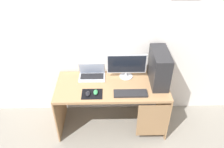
{
  "coord_description": "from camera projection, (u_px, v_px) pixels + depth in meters",
  "views": [
    {
      "loc": [
        -0.05,
        -2.29,
        2.56
      ],
      "look_at": [
        0.0,
        0.0,
        0.91
      ],
      "focal_mm": 35.76,
      "sensor_mm": 36.0,
      "label": 1
    }
  ],
  "objects": [
    {
      "name": "ground_plane",
      "position": [
        112.0,
        123.0,
        3.36
      ],
      "size": [
        8.0,
        8.0,
        0.0
      ],
      "primitive_type": "plane",
      "color": "gray"
    },
    {
      "name": "wall_back",
      "position": [
        112.0,
        33.0,
        2.89
      ],
      "size": [
        4.0,
        0.05,
        2.6
      ],
      "color": "silver",
      "rests_on": "ground_plane"
    },
    {
      "name": "desk",
      "position": [
        113.0,
        94.0,
        3.0
      ],
      "size": [
        1.47,
        0.65,
        0.73
      ],
      "color": "#A37A51",
      "rests_on": "ground_plane"
    },
    {
      "name": "pc_tower",
      "position": [
        159.0,
        68.0,
        2.86
      ],
      "size": [
        0.21,
        0.49,
        0.45
      ],
      "primitive_type": "cube",
      "color": "#232326",
      "rests_on": "desk"
    },
    {
      "name": "monitor",
      "position": [
        127.0,
        66.0,
        2.97
      ],
      "size": [
        0.53,
        0.18,
        0.36
      ],
      "color": "#B7BCC6",
      "rests_on": "desk"
    },
    {
      "name": "laptop",
      "position": [
        92.0,
        74.0,
        3.06
      ],
      "size": [
        0.36,
        0.22,
        0.2
      ],
      "color": "#B7BCC6",
      "rests_on": "desk"
    },
    {
      "name": "keyboard",
      "position": [
        130.0,
        93.0,
        2.77
      ],
      "size": [
        0.42,
        0.14,
        0.02
      ],
      "primitive_type": "cube",
      "color": "#232326",
      "rests_on": "desk"
    },
    {
      "name": "mousepad",
      "position": [
        92.0,
        94.0,
        2.78
      ],
      "size": [
        0.26,
        0.2,
        0.0
      ],
      "primitive_type": "cube",
      "color": "black",
      "rests_on": "desk"
    },
    {
      "name": "mouse_left",
      "position": [
        96.0,
        92.0,
        2.78
      ],
      "size": [
        0.06,
        0.1,
        0.03
      ],
      "primitive_type": "ellipsoid",
      "color": "#338C4C",
      "rests_on": "mousepad"
    },
    {
      "name": "mouse_right",
      "position": [
        88.0,
        94.0,
        2.76
      ],
      "size": [
        0.06,
        0.1,
        0.03
      ],
      "primitive_type": "ellipsoid",
      "color": "black",
      "rests_on": "mousepad"
    }
  ]
}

